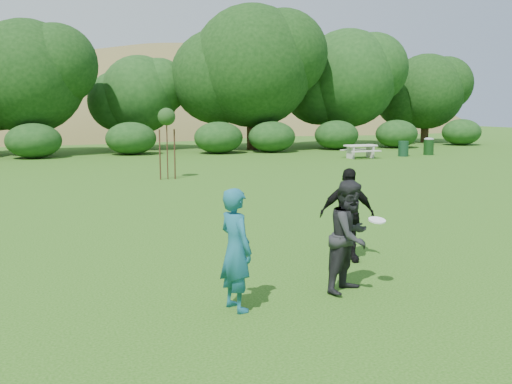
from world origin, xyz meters
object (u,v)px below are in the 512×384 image
Objects in this scene: sapling at (167,119)px; picnic_table at (361,149)px; player_teal at (236,250)px; player_grey at (350,236)px; player_black at (347,215)px; trash_can_lidded at (429,146)px; trash_can_near at (403,149)px.

picnic_table is (12.37, 5.19, -1.90)m from sapling.
player_grey is at bearing -99.17° from player_teal.
player_black is 25.60m from trash_can_lidded.
trash_can_lidded reaches higher than picnic_table.
trash_can_near is 0.86× the size of trash_can_lidded.
player_black is at bearing 30.89° from player_grey.
picnic_table is (13.07, 20.10, -0.36)m from player_grey.
trash_can_near is at bearing 2.24° from picnic_table.
player_grey is 27.36m from trash_can_lidded.
player_teal is 25.17m from picnic_table.
player_black is at bearing -123.29° from picnic_table.
player_black reaches higher than trash_can_lidded.
player_teal is 3.29m from player_black.
player_black is (2.84, 1.67, 0.00)m from player_teal.
sapling is at bearing -160.98° from trash_can_near.
trash_can_lidded is (5.07, 0.38, 0.02)m from picnic_table.
player_grey reaches higher than player_teal.
player_teal is 1.68× the size of trash_can_lidded.
trash_can_near is (15.19, 18.65, -0.43)m from player_black.
trash_can_near is at bearing 22.06° from player_grey.
player_grey is 15.01m from sapling.
player_teal is at bearing -99.97° from sapling.
player_teal is 1.00× the size of player_grey.
trash_can_near is 3.02m from picnic_table.
sapling is at bearing -22.13° from player_teal.
player_teal is at bearing -131.58° from trash_can_near.
player_teal reaches higher than picnic_table.
trash_can_near is (16.09, 20.22, -0.43)m from player_grey.
player_grey is (1.95, 0.10, 0.00)m from player_teal.
player_grey is at bearing -123.02° from picnic_table.
player_black is 1.68× the size of trash_can_lidded.
trash_can_near is 0.50× the size of picnic_table.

